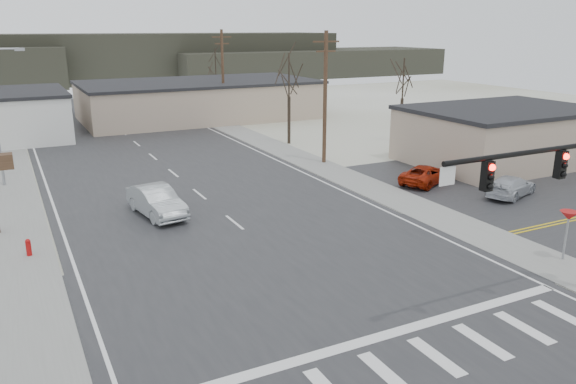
# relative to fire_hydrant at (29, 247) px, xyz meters

# --- Properties ---
(ground) EXTENTS (140.00, 140.00, 0.00)m
(ground) POSITION_rel_fire_hydrant_xyz_m (10.20, -8.00, -0.45)
(ground) COLOR silver
(ground) RESTS_ON ground
(main_road) EXTENTS (18.00, 110.00, 0.05)m
(main_road) POSITION_rel_fire_hydrant_xyz_m (10.20, 7.00, -0.43)
(main_road) COLOR #27272A
(main_road) RESTS_ON ground
(cross_road) EXTENTS (90.00, 10.00, 0.04)m
(cross_road) POSITION_rel_fire_hydrant_xyz_m (10.20, -8.00, -0.43)
(cross_road) COLOR #27272A
(cross_road) RESTS_ON ground
(parking_lot) EXTENTS (18.00, 20.00, 0.03)m
(parking_lot) POSITION_rel_fire_hydrant_xyz_m (30.20, -2.00, -0.44)
(parking_lot) COLOR #27272A
(parking_lot) RESTS_ON ground
(sidewalk_left) EXTENTS (3.00, 90.00, 0.06)m
(sidewalk_left) POSITION_rel_fire_hydrant_xyz_m (-0.40, 12.00, -0.42)
(sidewalk_left) COLOR gray
(sidewalk_left) RESTS_ON ground
(sidewalk_right) EXTENTS (3.00, 90.00, 0.06)m
(sidewalk_right) POSITION_rel_fire_hydrant_xyz_m (20.80, 12.00, -0.42)
(sidewalk_right) COLOR gray
(sidewalk_right) RESTS_ON ground
(fire_hydrant) EXTENTS (0.24, 0.24, 0.87)m
(fire_hydrant) POSITION_rel_fire_hydrant_xyz_m (0.00, 0.00, 0.00)
(fire_hydrant) COLOR #A50C0C
(fire_hydrant) RESTS_ON ground
(yield_sign) EXTENTS (0.80, 0.80, 2.35)m
(yield_sign) POSITION_rel_fire_hydrant_xyz_m (21.70, -11.50, 1.61)
(yield_sign) COLOR gray
(yield_sign) RESTS_ON ground
(building_right_far) EXTENTS (26.30, 14.30, 4.30)m
(building_right_far) POSITION_rel_fire_hydrant_xyz_m (20.20, 36.00, 1.70)
(building_right_far) COLOR tan
(building_right_far) RESTS_ON ground
(building_lot) EXTENTS (14.30, 10.30, 4.30)m
(building_lot) POSITION_rel_fire_hydrant_xyz_m (34.20, 4.00, 1.71)
(building_lot) COLOR tan
(building_lot) RESTS_ON ground
(upole_right_a) EXTENTS (2.20, 0.30, 10.00)m
(upole_right_a) POSITION_rel_fire_hydrant_xyz_m (21.70, 10.00, 4.77)
(upole_right_a) COLOR #4E3424
(upole_right_a) RESTS_ON ground
(upole_right_b) EXTENTS (2.20, 0.30, 10.00)m
(upole_right_b) POSITION_rel_fire_hydrant_xyz_m (21.70, 32.00, 4.77)
(upole_right_b) COLOR #4E3424
(upole_right_b) RESTS_ON ground
(tree_right_mid) EXTENTS (3.74, 3.74, 8.33)m
(tree_right_mid) POSITION_rel_fire_hydrant_xyz_m (22.70, 18.00, 5.48)
(tree_right_mid) COLOR #33291F
(tree_right_mid) RESTS_ON ground
(tree_right_far) EXTENTS (3.52, 3.52, 7.84)m
(tree_right_far) POSITION_rel_fire_hydrant_xyz_m (25.20, 44.00, 5.13)
(tree_right_far) COLOR #33291F
(tree_right_far) RESTS_ON ground
(tree_lot) EXTENTS (3.52, 3.52, 7.84)m
(tree_lot) POSITION_rel_fire_hydrant_xyz_m (32.20, 14.00, 5.13)
(tree_lot) COLOR #33291F
(tree_lot) RESTS_ON ground
(hill_center) EXTENTS (80.00, 18.00, 9.00)m
(hill_center) POSITION_rel_fire_hydrant_xyz_m (25.20, 88.00, 4.05)
(hill_center) COLOR #333026
(hill_center) RESTS_ON ground
(hill_right) EXTENTS (60.00, 18.00, 5.50)m
(hill_right) POSITION_rel_fire_hydrant_xyz_m (60.20, 82.00, 2.30)
(hill_right) COLOR #333026
(hill_right) RESTS_ON ground
(sedan_crossing) EXTENTS (2.49, 5.21, 1.65)m
(sedan_crossing) POSITION_rel_fire_hydrant_xyz_m (6.77, 3.11, 0.42)
(sedan_crossing) COLOR #92989B
(sedan_crossing) RESTS_ON main_road
(car_far_a) EXTENTS (2.84, 5.38, 1.49)m
(car_far_a) POSITION_rel_fire_hydrant_xyz_m (9.43, 32.28, 0.34)
(car_far_a) COLOR black
(car_far_a) RESTS_ON main_road
(car_far_b) EXTENTS (2.15, 4.24, 1.38)m
(car_far_b) POSITION_rel_fire_hydrant_xyz_m (6.36, 45.04, 0.29)
(car_far_b) COLOR black
(car_far_b) RESTS_ON main_road
(car_parked_red) EXTENTS (4.99, 3.74, 1.26)m
(car_parked_red) POSITION_rel_fire_hydrant_xyz_m (24.68, 1.51, 0.21)
(car_parked_red) COLOR #981D08
(car_parked_red) RESTS_ON parking_lot
(car_parked_silver) EXTENTS (4.78, 3.15, 1.29)m
(car_parked_silver) POSITION_rel_fire_hydrant_xyz_m (27.48, -3.20, 0.23)
(car_parked_silver) COLOR #ADB1B8
(car_parked_silver) RESTS_ON parking_lot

